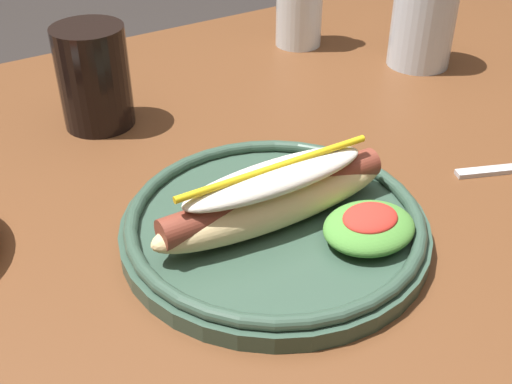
% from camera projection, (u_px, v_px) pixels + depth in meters
% --- Properties ---
extents(dining_table, '(1.41, 0.94, 0.74)m').
position_uv_depth(dining_table, '(282.00, 266.00, 0.66)').
color(dining_table, brown).
rests_on(dining_table, ground_plane).
extents(hot_dog_plate, '(0.27, 0.27, 0.08)m').
position_uv_depth(hot_dog_plate, '(280.00, 218.00, 0.54)').
color(hot_dog_plate, '#334C3D').
rests_on(hot_dog_plate, dining_table).
extents(soda_cup, '(0.08, 0.08, 0.11)m').
position_uv_depth(soda_cup, '(94.00, 77.00, 0.70)').
color(soda_cup, black).
rests_on(soda_cup, dining_table).
extents(water_cup, '(0.08, 0.08, 0.14)m').
position_uv_depth(water_cup, '(424.00, 15.00, 0.83)').
color(water_cup, silver).
rests_on(water_cup, dining_table).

